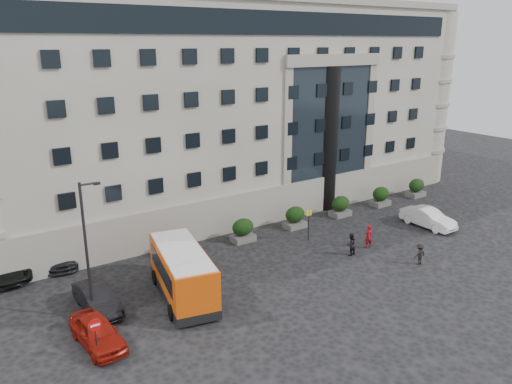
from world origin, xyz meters
TOP-DOWN VIEW (x-y plane):
  - ground at (0.00, 0.00)m, footprint 120.00×120.00m
  - civic_building at (6.00, 22.00)m, footprint 44.00×24.00m
  - entrance_column at (12.00, 10.30)m, footprint 1.80×1.80m
  - hedge_a at (-4.00, 7.80)m, footprint 1.80×1.26m
  - hedge_b at (1.20, 7.80)m, footprint 1.80×1.26m
  - hedge_c at (6.40, 7.80)m, footprint 1.80×1.26m
  - hedge_d at (11.60, 7.80)m, footprint 1.80×1.26m
  - hedge_e at (16.80, 7.80)m, footprint 1.80×1.26m
  - hedge_f at (22.00, 7.80)m, footprint 1.80×1.26m
  - street_lamp at (-11.94, 3.00)m, footprint 1.16×0.18m
  - bus_stop_sign at (5.50, 5.00)m, footprint 0.50×0.08m
  - no_entry_sign at (-13.00, -1.04)m, footprint 0.64×0.16m
  - minibus at (-6.65, 2.41)m, footprint 4.07×7.76m
  - red_truck at (-11.95, 17.11)m, footprint 2.76×4.91m
  - parked_car_a at (-12.57, 0.29)m, footprint 2.09×4.49m
  - parked_car_b at (-11.50, 3.75)m, footprint 1.77×4.57m
  - parked_car_c at (-11.65, 11.85)m, footprint 2.91×5.47m
  - parked_car_d at (-15.19, 11.69)m, footprint 2.68×5.72m
  - white_taxi at (15.79, 1.65)m, footprint 1.72×4.81m
  - pedestrian_a at (8.36, 1.37)m, footprint 0.72×0.54m
  - pedestrian_b at (6.25, 1.12)m, footprint 0.88×0.72m
  - pedestrian_c at (9.12, -2.74)m, footprint 1.03×0.65m

SIDE VIEW (x-z plane):
  - ground at x=0.00m, z-range 0.00..0.00m
  - parked_car_b at x=-11.50m, z-range 0.00..1.49m
  - parked_car_a at x=-12.57m, z-range 0.00..1.49m
  - parked_car_c at x=-11.65m, z-range 0.00..1.51m
  - pedestrian_c at x=9.12m, z-range 0.00..1.53m
  - white_taxi at x=15.79m, z-range 0.00..1.58m
  - parked_car_d at x=-15.19m, z-range 0.00..1.58m
  - pedestrian_b at x=6.25m, z-range 0.00..1.68m
  - pedestrian_a at x=8.36m, z-range 0.00..1.79m
  - hedge_a at x=-4.00m, z-range 0.01..1.85m
  - hedge_b at x=1.20m, z-range 0.01..1.85m
  - hedge_c at x=6.40m, z-range 0.01..1.85m
  - hedge_d at x=11.60m, z-range 0.01..1.85m
  - hedge_e at x=16.80m, z-range 0.01..1.85m
  - hedge_f at x=22.00m, z-range 0.01..1.85m
  - red_truck at x=-11.95m, z-range 0.03..2.54m
  - no_entry_sign at x=-13.00m, z-range 0.49..2.81m
  - minibus at x=-6.65m, z-range 0.16..3.24m
  - bus_stop_sign at x=5.50m, z-range 0.47..2.99m
  - street_lamp at x=-11.94m, z-range 0.37..8.37m
  - entrance_column at x=12.00m, z-range 0.00..13.00m
  - civic_building at x=6.00m, z-range 0.00..18.00m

